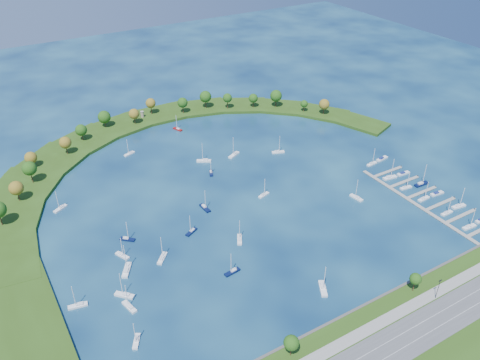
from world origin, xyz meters
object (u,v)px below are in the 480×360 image
moored_boat_6 (178,129)px  moored_boat_21 (129,306)px  moored_boat_7 (211,172)px  docked_boat_10 (372,163)px  moored_boat_17 (191,231)px  moored_boat_1 (234,154)px  moored_boat_8 (240,239)px  moored_boat_9 (78,305)px  docked_boat_5 (437,193)px  moored_boat_2 (127,270)px  moored_boat_0 (204,160)px  moored_boat_16 (323,288)px  docked_boat_2 (447,213)px  moored_boat_11 (124,295)px  docked_boat_4 (424,198)px  moored_boat_3 (162,258)px  moored_boat_5 (232,271)px  moored_boat_18 (278,152)px  docked_boat_7 (421,184)px  moored_boat_12 (136,340)px  moored_boat_20 (122,255)px  docked_boat_3 (459,206)px  dock_system (425,200)px  harbor_tower (142,114)px  docked_boat_0 (469,226)px  moored_boat_14 (264,194)px  moored_boat_19 (129,153)px  moored_boat_13 (205,207)px  moored_boat_15 (127,239)px  docked_boat_6 (406,187)px  moored_boat_4 (357,197)px  moored_boat_10 (60,208)px  docked_boat_8 (390,177)px

moored_boat_6 → moored_boat_21: moored_boat_21 is taller
moored_boat_7 → docked_boat_10: docked_boat_10 is taller
moored_boat_17 → moored_boat_21: moored_boat_21 is taller
moored_boat_1 → moored_boat_8: size_ratio=1.16×
moored_boat_9 → docked_boat_5: (197.50, -19.62, -0.27)m
moored_boat_2 → moored_boat_0: bearing=-15.6°
moored_boat_16 → docked_boat_2: (92.35, 9.96, -0.09)m
moored_boat_0 → moored_boat_8: (-20.79, -78.29, -0.05)m
moored_boat_0 → moored_boat_6: (4.55, 49.26, -0.07)m
moored_boat_0 → moored_boat_11: size_ratio=1.04×
docked_boat_4 → docked_boat_10: bearing=83.7°
moored_boat_8 → docked_boat_5: moored_boat_8 is taller
moored_boat_3 → moored_boat_7: 79.69m
moored_boat_5 → moored_boat_17: moored_boat_5 is taller
moored_boat_6 → moored_boat_18: 76.25m
docked_boat_5 → docked_boat_7: size_ratio=0.63×
moored_boat_12 → docked_boat_5: moored_boat_12 is taller
moored_boat_20 → docked_boat_3: size_ratio=0.93×
moored_boat_2 → docked_boat_7: (172.42, -18.35, -0.03)m
moored_boat_18 → dock_system: bearing=-46.5°
harbor_tower → moored_boat_0: bearing=-82.4°
moored_boat_1 → docked_boat_0: 142.81m
moored_boat_1 → moored_boat_14: size_ratio=1.27×
moored_boat_12 → docked_boat_2: size_ratio=1.00×
moored_boat_18 → moored_boat_19: bearing=169.9°
harbor_tower → moored_boat_14: (21.48, -128.93, -3.52)m
moored_boat_11 → moored_boat_21: bearing=132.5°
dock_system → docked_boat_5: size_ratio=9.52×
moored_boat_5 → moored_boat_16: bearing=127.1°
moored_boat_9 → moored_boat_12: size_ratio=1.07×
moored_boat_12 → moored_boat_13: size_ratio=0.89×
moored_boat_16 → moored_boat_19: 161.72m
moored_boat_5 → docked_boat_3: (131.47, -18.66, 0.02)m
moored_boat_15 → docked_boat_6: bearing=28.5°
moored_boat_4 → moored_boat_9: size_ratio=1.02×
moored_boat_11 → moored_boat_19: 126.70m
harbor_tower → moored_boat_10: moored_boat_10 is taller
moored_boat_11 → docked_boat_5: size_ratio=1.49×
moored_boat_9 → docked_boat_8: 187.14m
dock_system → moored_boat_16: moored_boat_16 is taller
moored_boat_2 → moored_boat_9: moored_boat_2 is taller
moored_boat_2 → moored_boat_17: moored_boat_2 is taller
moored_boat_13 → docked_boat_8: bearing=71.7°
moored_boat_13 → moored_boat_20: size_ratio=1.08×
docked_boat_7 → docked_boat_10: size_ratio=1.21×
moored_boat_15 → moored_boat_16: moored_boat_16 is taller
moored_boat_3 → moored_boat_16: bearing=-93.7°
moored_boat_4 → docked_boat_5: bearing=-123.4°
docked_boat_8 → moored_boat_16: bearing=-143.0°
moored_boat_6 → moored_boat_7: size_ratio=1.07×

